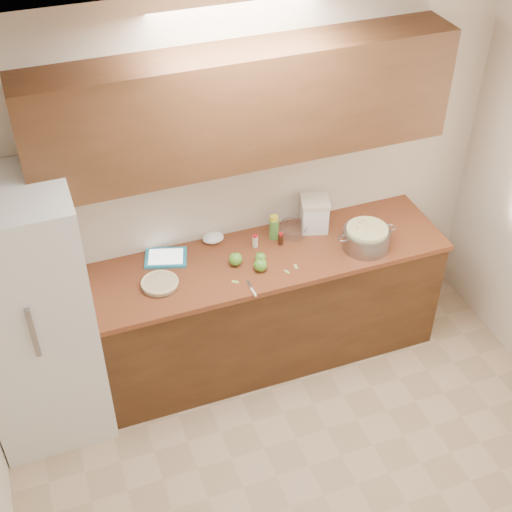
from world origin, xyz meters
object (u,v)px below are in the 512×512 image
object	(u,v)px
pie	(160,283)
colander	(366,238)
flour_canister	(315,214)
tablet	(166,258)

from	to	relation	value
pie	colander	bearing A→B (deg)	-3.60
colander	flour_canister	distance (m)	0.40
flour_canister	tablet	xyz separation A→B (m)	(-1.06, 0.02, -0.11)
pie	flour_canister	size ratio (longest dim) A/B	1.03
pie	flour_canister	distance (m)	1.19
pie	flour_canister	bearing A→B (deg)	11.21
pie	colander	distance (m)	1.40
colander	flour_canister	xyz separation A→B (m)	(-0.24, 0.32, 0.04)
flour_canister	tablet	size ratio (longest dim) A/B	0.74
pie	tablet	size ratio (longest dim) A/B	0.76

